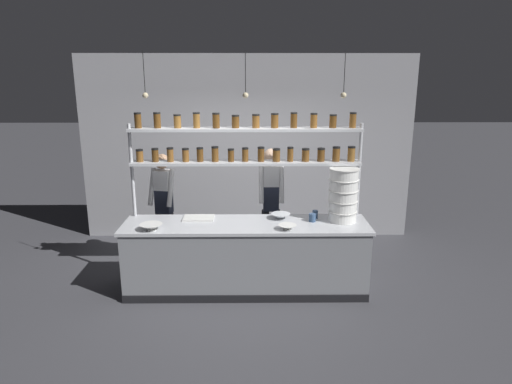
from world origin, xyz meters
name	(u,v)px	position (x,y,z in m)	size (l,w,h in m)	color
ground_plane	(246,289)	(0.00, 0.00, 0.00)	(40.00, 40.00, 0.00)	#3D3D42
back_wall	(247,148)	(0.00, 2.10, 1.54)	(5.54, 0.12, 3.08)	#939399
prep_counter	(246,257)	(0.00, 0.00, 0.46)	(3.14, 0.76, 0.92)	gray
spice_shelf_unit	(247,148)	(0.01, 0.33, 1.84)	(3.03, 0.28, 2.30)	#B7BABF
chef_left	(164,202)	(-1.20, 0.83, 0.96)	(0.41, 0.34, 1.67)	black
chef_center	(271,199)	(0.36, 0.83, 1.02)	(0.36, 0.30, 1.75)	black
container_stack	(343,195)	(1.25, 0.09, 1.27)	(0.38, 0.38, 0.70)	white
cutting_board	(199,218)	(-0.62, 0.19, 0.93)	(0.40, 0.26, 0.02)	silver
prep_bowl_near_left	(151,227)	(-1.16, -0.24, 0.96)	(0.28, 0.28, 0.08)	silver
prep_bowl_center_front	(287,227)	(0.51, -0.24, 0.95)	(0.22, 0.22, 0.06)	silver
prep_bowl_center_back	(281,216)	(0.46, 0.18, 0.95)	(0.26, 0.26, 0.07)	silver
serving_cup_front	(312,218)	(0.86, 0.07, 0.97)	(0.09, 0.09, 0.10)	#334C70
serving_cup_by_board	(315,214)	(0.91, 0.20, 0.97)	(0.07, 0.07, 0.11)	#334C70
pendant_light_row	(245,93)	(0.00, 0.00, 2.54)	(2.42, 0.07, 0.54)	black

